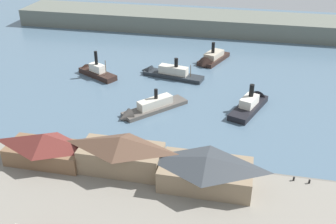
{
  "coord_description": "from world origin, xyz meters",
  "views": [
    {
      "loc": [
        25.64,
        -79.88,
        56.58
      ],
      "look_at": [
        4.27,
        18.97,
        2.0
      ],
      "focal_mm": 41.98,
      "sensor_mm": 36.0,
      "label": 1
    }
  ],
  "objects_px": {
    "ferry_shed_central_terminal": "(121,153)",
    "mooring_post_center_west": "(294,179)",
    "mooring_post_east": "(309,182)",
    "ferry_shed_customs_shed": "(206,170)",
    "ferry_near_quay": "(147,109)",
    "ferry_approaching_west": "(95,71)",
    "ferry_shed_east_terminal": "(45,147)",
    "ferry_departing_north": "(252,103)",
    "ferry_moored_east": "(166,73)",
    "ferry_approaching_east": "(211,59)"
  },
  "relations": [
    {
      "from": "ferry_shed_customs_shed",
      "to": "ferry_departing_north",
      "type": "xyz_separation_m",
      "value": [
        8.96,
        41.56,
        -3.41
      ]
    },
    {
      "from": "ferry_approaching_east",
      "to": "ferry_approaching_west",
      "type": "xyz_separation_m",
      "value": [
        -40.23,
        -21.92,
        0.2
      ]
    },
    {
      "from": "ferry_shed_customs_shed",
      "to": "ferry_departing_north",
      "type": "height_order",
      "value": "ferry_shed_customs_shed"
    },
    {
      "from": "ferry_shed_customs_shed",
      "to": "ferry_departing_north",
      "type": "distance_m",
      "value": 42.66
    },
    {
      "from": "ferry_shed_customs_shed",
      "to": "ferry_departing_north",
      "type": "bearing_deg",
      "value": 77.84
    },
    {
      "from": "ferry_shed_central_terminal",
      "to": "mooring_post_east",
      "type": "bearing_deg",
      "value": 4.86
    },
    {
      "from": "ferry_shed_central_terminal",
      "to": "mooring_post_center_west",
      "type": "xyz_separation_m",
      "value": [
        39.0,
        3.9,
        -3.97
      ]
    },
    {
      "from": "mooring_post_center_west",
      "to": "ferry_approaching_west",
      "type": "distance_m",
      "value": 83.75
    },
    {
      "from": "ferry_near_quay",
      "to": "ferry_approaching_east",
      "type": "bearing_deg",
      "value": 72.91
    },
    {
      "from": "ferry_approaching_west",
      "to": "ferry_moored_east",
      "type": "relative_size",
      "value": 0.72
    },
    {
      "from": "mooring_post_east",
      "to": "ferry_shed_east_terminal",
      "type": "bearing_deg",
      "value": -175.87
    },
    {
      "from": "ferry_shed_central_terminal",
      "to": "ferry_departing_north",
      "type": "relative_size",
      "value": 0.92
    },
    {
      "from": "ferry_shed_customs_shed",
      "to": "mooring_post_east",
      "type": "height_order",
      "value": "ferry_shed_customs_shed"
    },
    {
      "from": "ferry_approaching_west",
      "to": "ferry_departing_north",
      "type": "xyz_separation_m",
      "value": [
        56.9,
        -13.82,
        -0.09
      ]
    },
    {
      "from": "mooring_post_center_west",
      "to": "ferry_approaching_east",
      "type": "xyz_separation_m",
      "value": [
        -26.98,
        71.89,
        -0.29
      ]
    },
    {
      "from": "ferry_approaching_west",
      "to": "ferry_moored_east",
      "type": "distance_m",
      "value": 26.3
    },
    {
      "from": "ferry_shed_central_terminal",
      "to": "ferry_near_quay",
      "type": "relative_size",
      "value": 0.93
    },
    {
      "from": "mooring_post_center_west",
      "to": "mooring_post_east",
      "type": "distance_m",
      "value": 3.33
    },
    {
      "from": "ferry_shed_central_terminal",
      "to": "ferry_departing_north",
      "type": "bearing_deg",
      "value": 54.38
    },
    {
      "from": "ferry_shed_east_terminal",
      "to": "ferry_shed_central_terminal",
      "type": "xyz_separation_m",
      "value": [
        18.62,
        0.81,
        0.54
      ]
    },
    {
      "from": "ferry_departing_north",
      "to": "ferry_moored_east",
      "type": "distance_m",
      "value": 36.18
    },
    {
      "from": "mooring_post_east",
      "to": "ferry_approaching_east",
      "type": "height_order",
      "value": "ferry_approaching_east"
    },
    {
      "from": "ferry_near_quay",
      "to": "ferry_shed_east_terminal",
      "type": "bearing_deg",
      "value": -118.19
    },
    {
      "from": "ferry_shed_central_terminal",
      "to": "ferry_shed_customs_shed",
      "type": "bearing_deg",
      "value": -4.38
    },
    {
      "from": "mooring_post_center_west",
      "to": "ferry_shed_east_terminal",
      "type": "bearing_deg",
      "value": -175.33
    },
    {
      "from": "ferry_shed_east_terminal",
      "to": "ferry_shed_customs_shed",
      "type": "bearing_deg",
      "value": -1.05
    },
    {
      "from": "mooring_post_center_west",
      "to": "ferry_near_quay",
      "type": "bearing_deg",
      "value": 147.29
    },
    {
      "from": "ferry_approaching_west",
      "to": "ferry_moored_east",
      "type": "xyz_separation_m",
      "value": [
        25.87,
        4.77,
        -0.19
      ]
    },
    {
      "from": "ferry_approaching_east",
      "to": "ferry_moored_east",
      "type": "height_order",
      "value": "ferry_approaching_east"
    },
    {
      "from": "mooring_post_center_west",
      "to": "ferry_moored_east",
      "type": "xyz_separation_m",
      "value": [
        -41.34,
        54.74,
        -0.28
      ]
    },
    {
      "from": "ferry_approaching_east",
      "to": "ferry_approaching_west",
      "type": "bearing_deg",
      "value": -151.42
    },
    {
      "from": "ferry_shed_customs_shed",
      "to": "ferry_near_quay",
      "type": "height_order",
      "value": "ferry_shed_customs_shed"
    },
    {
      "from": "ferry_approaching_west",
      "to": "ferry_approaching_east",
      "type": "bearing_deg",
      "value": 28.58
    },
    {
      "from": "mooring_post_center_west",
      "to": "mooring_post_east",
      "type": "bearing_deg",
      "value": -5.22
    },
    {
      "from": "ferry_shed_central_terminal",
      "to": "ferry_near_quay",
      "type": "distance_m",
      "value": 30.61
    },
    {
      "from": "ferry_shed_central_terminal",
      "to": "mooring_post_center_west",
      "type": "distance_m",
      "value": 39.39
    },
    {
      "from": "ferry_shed_central_terminal",
      "to": "ferry_approaching_east",
      "type": "distance_m",
      "value": 76.85
    },
    {
      "from": "ferry_approaching_west",
      "to": "ferry_departing_north",
      "type": "bearing_deg",
      "value": -13.65
    },
    {
      "from": "ferry_departing_north",
      "to": "ferry_approaching_east",
      "type": "bearing_deg",
      "value": 115.02
    },
    {
      "from": "ferry_moored_east",
      "to": "ferry_approaching_east",
      "type": "bearing_deg",
      "value": 50.05
    },
    {
      "from": "mooring_post_east",
      "to": "ferry_approaching_east",
      "type": "bearing_deg",
      "value": 112.76
    },
    {
      "from": "mooring_post_east",
      "to": "ferry_departing_north",
      "type": "height_order",
      "value": "ferry_departing_north"
    },
    {
      "from": "mooring_post_center_west",
      "to": "ferry_moored_east",
      "type": "distance_m",
      "value": 68.6
    },
    {
      "from": "ferry_shed_east_terminal",
      "to": "ferry_moored_east",
      "type": "relative_size",
      "value": 0.77
    },
    {
      "from": "ferry_shed_customs_shed",
      "to": "ferry_approaching_west",
      "type": "bearing_deg",
      "value": 130.88
    },
    {
      "from": "ferry_shed_east_terminal",
      "to": "mooring_post_center_west",
      "type": "bearing_deg",
      "value": 4.67
    },
    {
      "from": "ferry_shed_east_terminal",
      "to": "ferry_departing_north",
      "type": "xyz_separation_m",
      "value": [
        47.32,
        40.86,
        -3.6
      ]
    },
    {
      "from": "mooring_post_center_west",
      "to": "ferry_approaching_west",
      "type": "height_order",
      "value": "ferry_approaching_west"
    },
    {
      "from": "ferry_shed_east_terminal",
      "to": "ferry_approaching_east",
      "type": "bearing_deg",
      "value": 68.2
    },
    {
      "from": "mooring_post_east",
      "to": "ferry_approaching_west",
      "type": "distance_m",
      "value": 86.61
    }
  ]
}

